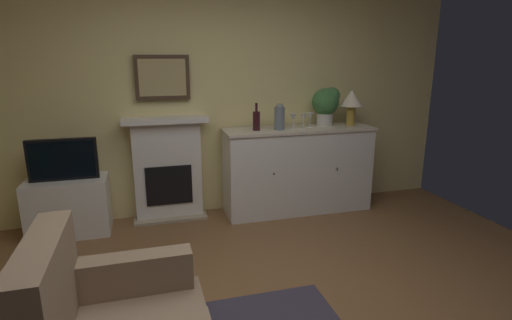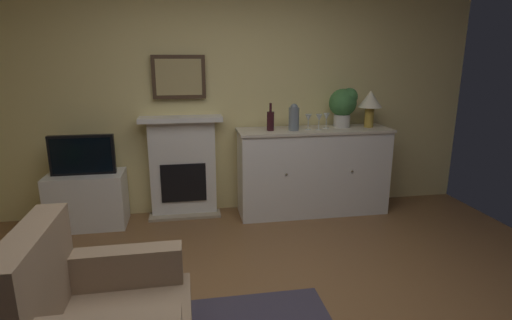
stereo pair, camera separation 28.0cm
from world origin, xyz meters
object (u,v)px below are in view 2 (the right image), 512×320
(framed_picture, at_px, (179,77))
(wine_glass_left, at_px, (308,118))
(sideboard_cabinet, at_px, (313,171))
(wine_glass_right, at_px, (326,117))
(wine_bottle, at_px, (270,120))
(tv_set, at_px, (82,155))
(fireplace_unit, at_px, (183,167))
(vase_decorative, at_px, (294,117))
(table_lamp, at_px, (370,102))
(potted_plant_small, at_px, (344,104))
(tv_cabinet, at_px, (88,200))
(wine_glass_center, at_px, (319,118))

(framed_picture, bearing_deg, wine_glass_left, -10.74)
(sideboard_cabinet, height_order, wine_glass_right, wine_glass_right)
(wine_bottle, relative_size, tv_set, 0.47)
(fireplace_unit, relative_size, wine_bottle, 3.79)
(fireplace_unit, bearing_deg, sideboard_cabinet, -7.12)
(fireplace_unit, xyz_separation_m, framed_picture, (-0.00, 0.05, 0.95))
(wine_glass_left, xyz_separation_m, tv_set, (-2.31, 0.02, -0.31))
(fireplace_unit, height_order, vase_decorative, vase_decorative)
(fireplace_unit, distance_m, tv_set, 1.02)
(framed_picture, relative_size, table_lamp, 1.37)
(tv_set, bearing_deg, potted_plant_small, 1.12)
(fireplace_unit, height_order, tv_cabinet, fireplace_unit)
(tv_cabinet, bearing_deg, framed_picture, 12.01)
(framed_picture, height_order, potted_plant_small, framed_picture)
(wine_glass_center, bearing_deg, tv_cabinet, 178.29)
(wine_glass_center, distance_m, wine_glass_right, 0.13)
(table_lamp, height_order, wine_glass_left, table_lamp)
(wine_glass_center, distance_m, tv_cabinet, 2.55)
(fireplace_unit, relative_size, vase_decorative, 3.91)
(wine_glass_center, height_order, potted_plant_small, potted_plant_small)
(wine_glass_left, distance_m, tv_cabinet, 2.44)
(sideboard_cabinet, xyz_separation_m, wine_bottle, (-0.49, -0.02, 0.58))
(wine_glass_left, xyz_separation_m, wine_glass_center, (0.11, -0.03, 0.00))
(framed_picture, relative_size, wine_glass_left, 3.33)
(framed_picture, height_order, wine_glass_center, framed_picture)
(framed_picture, bearing_deg, fireplace_unit, -90.00)
(table_lamp, distance_m, wine_bottle, 1.13)
(wine_bottle, bearing_deg, tv_set, 179.59)
(table_lamp, height_order, tv_cabinet, table_lamp)
(wine_glass_center, distance_m, vase_decorative, 0.27)
(wine_glass_left, height_order, potted_plant_small, potted_plant_small)
(table_lamp, bearing_deg, tv_set, -179.84)
(sideboard_cabinet, xyz_separation_m, wine_glass_right, (0.14, 0.02, 0.60))
(tv_set, bearing_deg, tv_cabinet, 90.00)
(wine_glass_left, distance_m, potted_plant_small, 0.45)
(framed_picture, bearing_deg, table_lamp, -6.22)
(wine_glass_right, bearing_deg, sideboard_cabinet, -171.68)
(wine_glass_right, bearing_deg, fireplace_unit, 174.24)
(table_lamp, distance_m, wine_glass_left, 0.72)
(table_lamp, bearing_deg, wine_glass_left, -177.47)
(framed_picture, distance_m, vase_decorative, 1.27)
(fireplace_unit, distance_m, table_lamp, 2.16)
(sideboard_cabinet, distance_m, wine_bottle, 0.76)
(tv_cabinet, relative_size, potted_plant_small, 1.74)
(sideboard_cabinet, bearing_deg, fireplace_unit, 172.88)
(wine_bottle, bearing_deg, wine_glass_center, -3.88)
(tv_cabinet, bearing_deg, sideboard_cabinet, -0.36)
(wine_glass_left, bearing_deg, framed_picture, 169.26)
(wine_glass_center, bearing_deg, fireplace_unit, 170.80)
(framed_picture, distance_m, tv_cabinet, 1.58)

